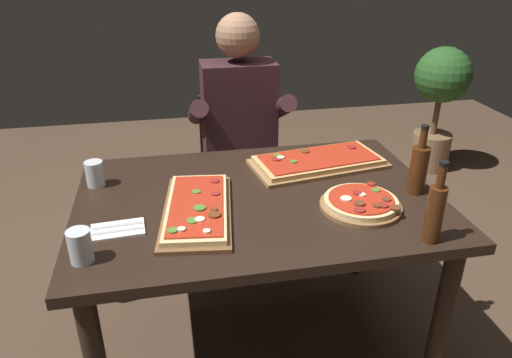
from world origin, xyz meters
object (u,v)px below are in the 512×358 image
at_px(pizza_round_far, 361,203).
at_px(tumbler_near_camera, 95,175).
at_px(pizza_rectangular_left, 197,209).
at_px(dining_table, 258,217).
at_px(diner_chair, 238,165).
at_px(seated_diner, 241,130).
at_px(tumbler_far_side, 81,248).
at_px(wine_bottle_dark, 419,168).
at_px(potted_plant_corner, 440,96).
at_px(pizza_rectangular_front, 318,162).
at_px(oil_bottle_amber, 435,211).

height_order(pizza_round_far, tumbler_near_camera, tumbler_near_camera).
bearing_deg(pizza_rectangular_left, pizza_round_far, -7.45).
bearing_deg(dining_table, diner_chair, 86.52).
distance_m(pizza_round_far, diner_chair, 1.10).
relative_size(dining_table, diner_chair, 1.61).
relative_size(tumbler_near_camera, seated_diner, 0.08).
relative_size(pizza_rectangular_left, tumbler_far_side, 5.15).
xyz_separation_m(wine_bottle_dark, diner_chair, (-0.56, 0.94, -0.36)).
relative_size(tumbler_near_camera, diner_chair, 0.12).
bearing_deg(potted_plant_corner, seated_diner, -153.14).
height_order(pizza_rectangular_front, potted_plant_corner, potted_plant_corner).
bearing_deg(tumbler_far_side, pizza_rectangular_front, 30.04).
bearing_deg(diner_chair, dining_table, -93.48).
distance_m(oil_bottle_amber, tumbler_near_camera, 1.29).
relative_size(oil_bottle_amber, tumbler_near_camera, 2.74).
bearing_deg(tumbler_near_camera, pizza_rectangular_front, 0.62).
height_order(seated_diner, potted_plant_corner, seated_diner).
relative_size(pizza_rectangular_front, diner_chair, 0.71).
bearing_deg(oil_bottle_amber, dining_table, 140.16).
relative_size(dining_table, pizza_rectangular_left, 2.52).
bearing_deg(pizza_rectangular_left, seated_diner, 70.13).
xyz_separation_m(oil_bottle_amber, tumbler_near_camera, (-1.13, 0.63, -0.07)).
bearing_deg(tumbler_near_camera, tumbler_far_side, -88.87).
bearing_deg(seated_diner, pizza_rectangular_left, -109.87).
height_order(pizza_round_far, wine_bottle_dark, wine_bottle_dark).
relative_size(oil_bottle_amber, diner_chair, 0.33).
distance_m(pizza_round_far, tumbler_near_camera, 1.06).
relative_size(dining_table, wine_bottle_dark, 5.03).
distance_m(dining_table, pizza_round_far, 0.41).
distance_m(dining_table, diner_chair, 0.87).
relative_size(dining_table, tumbler_far_side, 12.97).
bearing_deg(dining_table, pizza_round_far, -25.11).
bearing_deg(seated_diner, wine_bottle_dark, -55.53).
bearing_deg(dining_table, seated_diner, 85.95).
distance_m(dining_table, oil_bottle_amber, 0.68).
bearing_deg(pizza_rectangular_front, wine_bottle_dark, -46.37).
height_order(dining_table, oil_bottle_amber, oil_bottle_amber).
bearing_deg(pizza_round_far, wine_bottle_dark, 17.13).
xyz_separation_m(dining_table, pizza_round_far, (0.35, -0.17, 0.12)).
xyz_separation_m(tumbler_far_side, potted_plant_corner, (2.34, 1.89, -0.20)).
distance_m(pizza_rectangular_left, tumbler_far_side, 0.44).
distance_m(tumbler_far_side, potted_plant_corner, 3.02).
distance_m(pizza_round_far, tumbler_far_side, 0.98).
bearing_deg(diner_chair, seated_diner, -90.00).
relative_size(tumbler_near_camera, tumbler_far_side, 0.97).
bearing_deg(pizza_rectangular_front, pizza_round_far, -84.45).
bearing_deg(pizza_round_far, potted_plant_corner, 51.93).
xyz_separation_m(dining_table, wine_bottle_dark, (0.62, -0.09, 0.20)).
bearing_deg(pizza_rectangular_left, dining_table, 19.63).
bearing_deg(tumbler_near_camera, wine_bottle_dark, -13.74).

